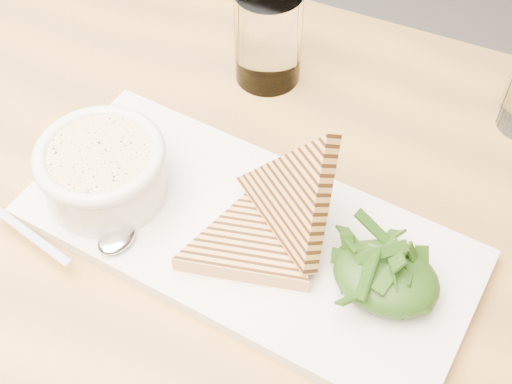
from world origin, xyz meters
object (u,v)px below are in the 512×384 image
at_px(table_top, 238,257).
at_px(soup_bowl, 104,175).
at_px(platter, 247,234).
at_px(glass_near, 268,36).

relative_size(table_top, soup_bowl, 9.77).
bearing_deg(platter, glass_near, 109.11).
height_order(table_top, glass_near, glass_near).
xyz_separation_m(soup_bowl, glass_near, (0.07, 0.23, 0.02)).
height_order(table_top, platter, platter).
relative_size(soup_bowl, glass_near, 1.03).
relative_size(table_top, platter, 2.67).
bearing_deg(platter, table_top, -113.59).
bearing_deg(soup_bowl, table_top, 1.01).
bearing_deg(table_top, platter, 66.41).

